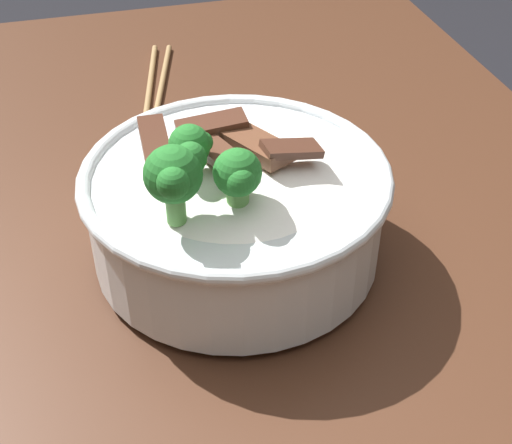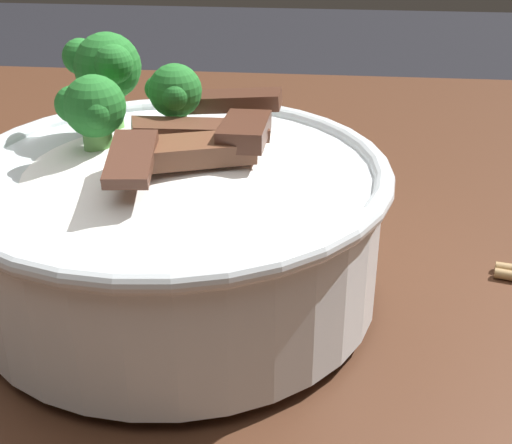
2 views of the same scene
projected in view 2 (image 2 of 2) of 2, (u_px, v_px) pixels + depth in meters
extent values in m
cube|color=#472819|center=(109.00, 276.00, 0.54)|extent=(1.29, 0.93, 0.06)
cylinder|color=silver|center=(180.00, 293.00, 0.46)|extent=(0.10, 0.10, 0.01)
cylinder|color=silver|center=(177.00, 232.00, 0.44)|extent=(0.24, 0.24, 0.08)
torus|color=silver|center=(173.00, 171.00, 0.42)|extent=(0.26, 0.26, 0.01)
ellipsoid|color=white|center=(175.00, 200.00, 0.43)|extent=(0.22, 0.22, 0.06)
cube|color=#4C2B1E|center=(131.00, 159.00, 0.37)|extent=(0.03, 0.05, 0.02)
cube|color=#4C2B1E|center=(245.00, 131.00, 0.41)|extent=(0.03, 0.06, 0.02)
cube|color=#563323|center=(200.00, 129.00, 0.42)|extent=(0.08, 0.04, 0.01)
cube|color=brown|center=(186.00, 151.00, 0.39)|extent=(0.08, 0.06, 0.02)
cube|color=#4C2B1E|center=(231.00, 101.00, 0.46)|extent=(0.07, 0.02, 0.01)
cylinder|color=#5B9947|center=(98.00, 141.00, 0.42)|extent=(0.02, 0.02, 0.02)
sphere|color=#237028|center=(94.00, 106.00, 0.41)|extent=(0.04, 0.04, 0.04)
sphere|color=#237028|center=(73.00, 104.00, 0.41)|extent=(0.02, 0.02, 0.02)
sphere|color=#237028|center=(96.00, 113.00, 0.40)|extent=(0.02, 0.02, 0.02)
cylinder|color=#5B9947|center=(112.00, 109.00, 0.46)|extent=(0.01, 0.01, 0.03)
sphere|color=#237028|center=(107.00, 66.00, 0.45)|extent=(0.04, 0.04, 0.04)
sphere|color=#237028|center=(86.00, 57.00, 0.45)|extent=(0.02, 0.02, 0.02)
sphere|color=#237028|center=(114.00, 64.00, 0.44)|extent=(0.02, 0.02, 0.02)
cylinder|color=#7AB256|center=(177.00, 125.00, 0.44)|extent=(0.01, 0.01, 0.02)
sphere|color=#237028|center=(175.00, 91.00, 0.43)|extent=(0.03, 0.03, 0.03)
sphere|color=#237028|center=(158.00, 89.00, 0.44)|extent=(0.02, 0.02, 0.02)
sphere|color=#237028|center=(175.00, 96.00, 0.42)|extent=(0.02, 0.02, 0.02)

